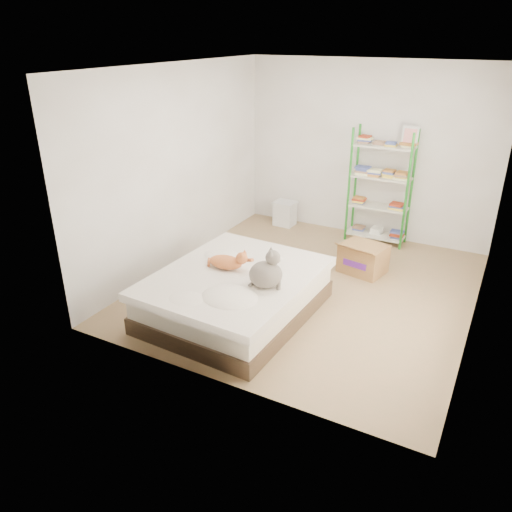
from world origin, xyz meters
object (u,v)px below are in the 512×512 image
Objects in this scene: orange_cat at (226,261)px; white_bin at (285,213)px; shelf_unit at (381,186)px; bed at (236,294)px; cardboard_box at (363,258)px; grey_cat at (266,269)px.

orange_cat is 2.84m from white_bin.
shelf_unit is 4.37× the size of white_bin.
orange_cat reaches higher than bed.
shelf_unit is (0.80, 2.87, 0.62)m from bed.
shelf_unit reaches higher than cardboard_box.
orange_cat is 1.10× the size of grey_cat.
shelf_unit is 1.34m from cardboard_box.
shelf_unit is (0.36, 2.98, 0.16)m from grey_cat.
shelf_unit is 2.76× the size of cardboard_box.
bed is 0.64m from grey_cat.
bed is 3.04m from shelf_unit.
bed is 4.81× the size of grey_cat.
cardboard_box is at bearing -33.81° from white_bin.
cardboard_box reaches higher than white_bin.
white_bin is at bearing 106.80° from bed.
grey_cat reaches higher than cardboard_box.
orange_cat is 1.17× the size of white_bin.
bed is at bearing -105.56° from shelf_unit.
white_bin is (-0.55, 2.76, -0.39)m from orange_cat.
bed is 3.22× the size of cardboard_box.
grey_cat is at bearing -93.46° from cardboard_box.
grey_cat is at bearing -24.01° from orange_cat.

